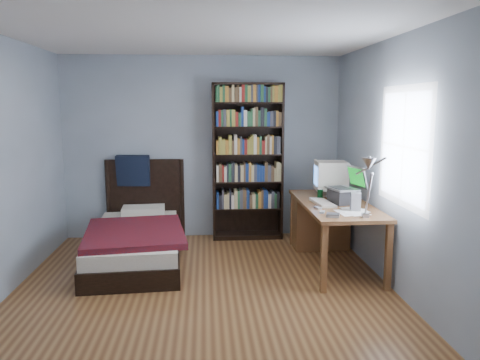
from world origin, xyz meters
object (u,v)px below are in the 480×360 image
(keyboard, at_px, (323,203))
(soda_can, at_px, (320,194))
(laptop, at_px, (344,193))
(speaker, at_px, (356,202))
(bed, at_px, (137,238))
(desk_lamp, at_px, (369,170))
(crt_monitor, at_px, (330,176))
(bookshelf, at_px, (247,162))
(desk, at_px, (323,219))

(keyboard, height_order, soda_can, soda_can)
(laptop, distance_m, speaker, 0.40)
(laptop, distance_m, bed, 2.50)
(laptop, xyz_separation_m, desk_lamp, (-0.11, -1.08, 0.41))
(crt_monitor, bearing_deg, bookshelf, 141.22)
(desk_lamp, bearing_deg, bed, 146.74)
(soda_can, bearing_deg, desk_lamp, -85.97)
(desk, height_order, bed, bed)
(laptop, height_order, desk_lamp, desk_lamp)
(crt_monitor, relative_size, desk_lamp, 0.66)
(desk, xyz_separation_m, bookshelf, (-0.90, 0.70, 0.65))
(bookshelf, distance_m, bed, 1.82)
(crt_monitor, bearing_deg, soda_can, -130.13)
(desk, distance_m, speaker, 1.01)
(keyboard, relative_size, soda_can, 3.76)
(crt_monitor, distance_m, keyboard, 0.58)
(speaker, distance_m, bookshelf, 1.92)
(desk_lamp, xyz_separation_m, bookshelf, (-0.87, 2.30, -0.19))
(speaker, distance_m, bed, 2.60)
(desk, bearing_deg, speaker, -83.89)
(desk, bearing_deg, keyboard, -106.13)
(desk_lamp, xyz_separation_m, bed, (-2.28, 1.50, -1.00))
(soda_can, distance_m, bed, 2.26)
(crt_monitor, height_order, speaker, crt_monitor)
(keyboard, xyz_separation_m, bed, (-2.15, 0.45, -0.49))
(soda_can, xyz_separation_m, bookshelf, (-0.78, 0.96, 0.28))
(keyboard, bearing_deg, bookshelf, 115.52)
(keyboard, distance_m, speaker, 0.46)
(laptop, height_order, speaker, laptop)
(desk_lamp, bearing_deg, desk, 89.18)
(speaker, relative_size, soda_can, 1.67)
(desk_lamp, relative_size, speaker, 3.32)
(bed, bearing_deg, crt_monitor, 1.02)
(bookshelf, bearing_deg, crt_monitor, -38.78)
(crt_monitor, xyz_separation_m, soda_can, (-0.17, -0.20, -0.18))
(crt_monitor, distance_m, bed, 2.47)
(crt_monitor, xyz_separation_m, desk_lamp, (-0.08, -1.54, 0.29))
(desk_lamp, height_order, soda_can, desk_lamp)
(desk, xyz_separation_m, soda_can, (-0.12, -0.26, 0.37))
(desk, relative_size, desk_lamp, 2.63)
(desk_lamp, xyz_separation_m, speaker, (0.12, 0.68, -0.43))
(keyboard, distance_m, soda_can, 0.30)
(crt_monitor, distance_m, desk_lamp, 1.57)
(desk, bearing_deg, soda_can, -113.91)
(crt_monitor, bearing_deg, laptop, -85.30)
(speaker, bearing_deg, soda_can, 122.28)
(laptop, bearing_deg, desk, 99.86)
(desk_lamp, bearing_deg, bookshelf, 110.77)
(laptop, height_order, bookshelf, bookshelf)
(crt_monitor, relative_size, bookshelf, 0.20)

